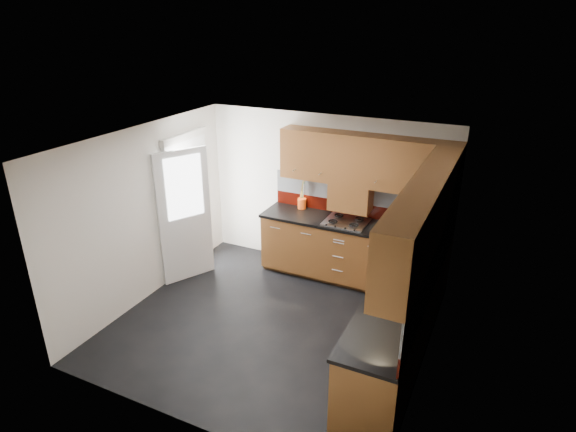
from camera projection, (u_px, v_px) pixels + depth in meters
The scene contains 14 objects.
room at pixel (270, 217), 5.63m from camera, with size 4.00×3.80×2.64m.
base_cabinets at pixel (370, 287), 6.21m from camera, with size 2.70×3.20×0.95m.
countertop at pixel (371, 254), 6.02m from camera, with size 2.72×3.22×0.04m.
backsplash at pixel (395, 230), 6.00m from camera, with size 2.70×3.20×0.54m.
upper_cabinets at pixel (393, 185), 5.66m from camera, with size 2.50×3.20×0.72m.
extractor_hood at pixel (351, 197), 6.89m from camera, with size 0.60×0.33×0.40m, color brown.
glass_cabinet at pixel (439, 182), 5.69m from camera, with size 0.32×0.80×0.66m.
back_door at pixel (187, 209), 7.14m from camera, with size 0.42×1.19×2.04m.
gas_hob at pixel (346, 222), 6.88m from camera, with size 0.60×0.53×0.05m.
utensil_pot at pixel (302, 202), 7.36m from camera, with size 0.13×0.13×0.47m.
toaster at pixel (442, 229), 6.47m from camera, with size 0.26×0.17×0.18m.
food_processor at pixel (419, 244), 5.95m from camera, with size 0.18×0.18×0.30m.
paper_towel at pixel (428, 252), 5.78m from camera, with size 0.12×0.12×0.24m, color white.
orange_cloth at pixel (422, 249), 6.10m from camera, with size 0.14×0.12×0.01m, color red.
Camera 1 is at (2.42, -4.59, 3.69)m, focal length 30.00 mm.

